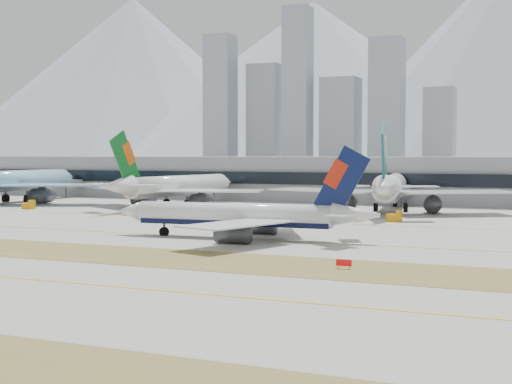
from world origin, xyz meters
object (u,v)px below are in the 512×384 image
at_px(widebody_korean, 14,182).
at_px(terminal, 359,178).
at_px(widebody_eva, 174,187).
at_px(taxiing_airliner, 243,216).
at_px(widebody_cathay, 391,189).

relative_size(widebody_korean, terminal, 0.25).
xyz_separation_m(widebody_eva, terminal, (41.51, 55.64, 1.51)).
bearing_deg(widebody_eva, taxiing_airliner, -134.22).
bearing_deg(widebody_korean, terminal, -64.86).
height_order(taxiing_airliner, widebody_eva, widebody_eva).
height_order(widebody_eva, widebody_cathay, widebody_cathay).
relative_size(widebody_cathay, terminal, 0.24).
relative_size(taxiing_airliner, widebody_korean, 0.75).
bearing_deg(taxiing_airliner, terminal, -89.72).
distance_m(taxiing_airliner, widebody_eva, 81.69).
bearing_deg(widebody_korean, widebody_cathay, -89.57).
distance_m(widebody_eva, widebody_cathay, 63.26).
xyz_separation_m(taxiing_airliner, widebody_cathay, (11.90, 72.80, 2.12)).
bearing_deg(widebody_cathay, widebody_eva, 89.75).
xyz_separation_m(taxiing_airliner, terminal, (-9.23, 119.63, 3.27)).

